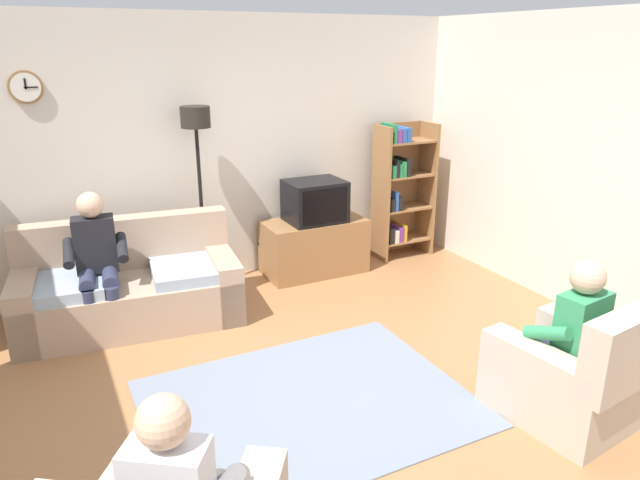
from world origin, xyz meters
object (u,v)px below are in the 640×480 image
at_px(couch, 130,289).
at_px(tv_stand, 314,246).
at_px(person_in_right_armchair, 567,330).
at_px(bookshelf, 399,188).
at_px(tv, 315,201).
at_px(person_on_couch, 97,257).
at_px(armchair_near_bookshelf, 572,377).
at_px(floor_lamp, 197,149).

height_order(couch, tv_stand, couch).
relative_size(couch, person_in_right_armchair, 1.77).
xyz_separation_m(bookshelf, person_in_right_armchair, (-0.75, -3.10, -0.20)).
bearing_deg(couch, person_in_right_armchair, -48.29).
bearing_deg(bookshelf, person_in_right_armchair, -103.62).
height_order(tv, person_on_couch, person_on_couch).
bearing_deg(armchair_near_bookshelf, couch, 130.92).
relative_size(bookshelf, floor_lamp, 0.85).
bearing_deg(tv_stand, armchair_near_bookshelf, -82.66).
xyz_separation_m(bookshelf, floor_lamp, (-2.33, 0.03, 0.64)).
bearing_deg(couch, tv, 8.75).
distance_m(tv_stand, person_in_right_armchair, 3.07).
height_order(armchair_near_bookshelf, person_on_couch, person_on_couch).
xyz_separation_m(tv, bookshelf, (1.14, 0.10, -0.01)).
distance_m(couch, person_in_right_armchair, 3.62).
relative_size(couch, bookshelf, 1.26).
height_order(person_on_couch, person_in_right_armchair, person_on_couch).
bearing_deg(couch, tv_stand, 9.43).
height_order(tv, bookshelf, bookshelf).
relative_size(floor_lamp, person_in_right_armchair, 1.65).
bearing_deg(couch, floor_lamp, 27.91).
distance_m(couch, tv, 2.10).
bearing_deg(floor_lamp, couch, -152.09).
bearing_deg(bookshelf, tv_stand, -176.40).
xyz_separation_m(couch, tv_stand, (2.01, 0.33, -0.01)).
xyz_separation_m(person_on_couch, person_in_right_armchair, (2.65, -2.58, -0.09)).
distance_m(tv_stand, armchair_near_bookshelf, 3.14).
height_order(couch, bookshelf, bookshelf).
xyz_separation_m(tv, armchair_near_bookshelf, (0.40, -3.09, -0.53)).
relative_size(tv_stand, person_on_couch, 0.89).
xyz_separation_m(couch, person_in_right_armchair, (2.40, -2.69, 0.29)).
distance_m(tv, person_in_right_armchair, 3.04).
height_order(bookshelf, floor_lamp, floor_lamp).
distance_m(couch, tv_stand, 2.04).
distance_m(floor_lamp, armchair_near_bookshelf, 3.77).
height_order(floor_lamp, armchair_near_bookshelf, floor_lamp).
relative_size(tv, bookshelf, 0.38).
distance_m(bookshelf, armchair_near_bookshelf, 3.31).
bearing_deg(tv_stand, floor_lamp, 175.25).
bearing_deg(tv, floor_lamp, 174.10).
xyz_separation_m(couch, bookshelf, (3.15, 0.41, 0.50)).
bearing_deg(person_on_couch, person_in_right_armchair, -44.29).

